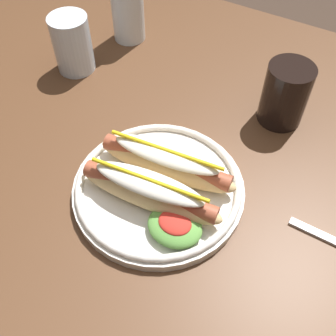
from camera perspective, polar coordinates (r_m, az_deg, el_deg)
ground_plane at (r=1.35m, az=4.67°, el=-18.40°), size 8.00×8.00×0.00m
dining_table at (r=0.78m, az=7.72°, el=-2.01°), size 1.41×0.88×0.74m
hot_dog_plate at (r=0.62m, az=-1.28°, el=-2.37°), size 0.27×0.27×0.08m
soda_cup at (r=0.74m, az=16.23°, el=9.97°), size 0.08×0.08×0.11m
water_cup at (r=0.85m, az=-13.37°, el=16.70°), size 0.08×0.08×0.11m
glass_bottle at (r=0.90m, az=-5.83°, el=22.53°), size 0.07×0.07×0.22m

